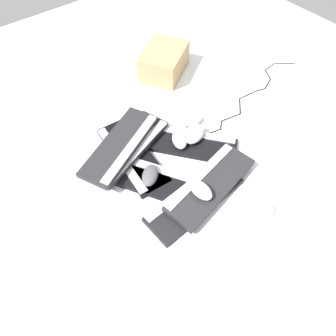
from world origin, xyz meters
The scene contains 17 objects.
ground_plane centered at (0.00, 0.00, 0.00)m, with size 3.20×3.20×0.00m, color white.
keyboard_0 centered at (0.11, 0.02, 0.01)m, with size 0.39×0.44×0.03m.
keyboard_1 centered at (-0.14, 0.13, 0.01)m, with size 0.20×0.45×0.03m.
keyboard_2 centered at (-0.16, 0.00, 0.01)m, with size 0.35×0.45×0.03m.
keyboard_3 centered at (-0.07, -0.22, 0.01)m, with size 0.45×0.17×0.03m.
keyboard_4 centered at (0.02, -0.22, 0.04)m, with size 0.46×0.22×0.03m.
keyboard_5 centered at (-0.13, 0.16, 0.04)m, with size 0.46×0.28×0.03m.
keyboard_6 centered at (-0.17, 0.17, 0.07)m, with size 0.46×0.32×0.03m.
mouse_0 centered at (0.07, 0.05, 0.05)m, with size 0.11×0.07×0.04m, color #B7B7BC.
mouse_1 centered at (-0.15, -0.03, 0.05)m, with size 0.11×0.07×0.04m, color #4C4C51.
mouse_2 centered at (-0.05, -0.23, 0.08)m, with size 0.11×0.07×0.04m, color silver.
mouse_3 centered at (0.22, 0.12, 0.02)m, with size 0.11×0.07×0.04m, color #B7B7BC.
mouse_4 centered at (0.16, 0.04, 0.05)m, with size 0.11×0.07×0.04m, color silver.
mouse_5 centered at (0.14, 0.02, 0.05)m, with size 0.11×0.07×0.04m, color #B7B7BC.
mouse_6 centered at (0.12, -0.41, 0.02)m, with size 0.11×0.07×0.04m, color silver.
cable_0 centered at (0.62, 0.09, 0.00)m, with size 0.83×0.19×0.01m.
cardboard_box centered at (0.36, 0.53, 0.07)m, with size 0.29×0.21×0.14m, color tan.
Camera 1 is at (-0.53, -0.63, 1.09)m, focal length 32.00 mm.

